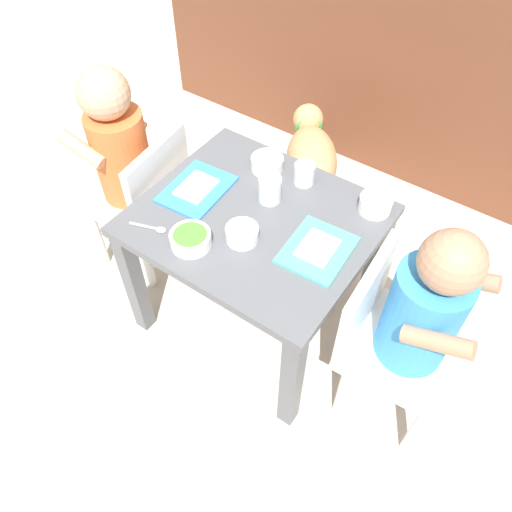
# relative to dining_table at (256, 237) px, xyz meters

# --- Properties ---
(ground_plane) EXTENTS (7.00, 7.00, 0.00)m
(ground_plane) POSITION_rel_dining_table_xyz_m (0.00, 0.00, -0.37)
(ground_plane) COLOR beige
(kitchen_cabinet_back) EXTENTS (2.10, 0.32, 0.85)m
(kitchen_cabinet_back) POSITION_rel_dining_table_xyz_m (0.00, 1.03, 0.06)
(kitchen_cabinet_back) COLOR brown
(kitchen_cabinet_back) RESTS_ON ground
(dining_table) EXTENTS (0.59, 0.52, 0.44)m
(dining_table) POSITION_rel_dining_table_xyz_m (0.00, 0.00, 0.00)
(dining_table) COLOR #515459
(dining_table) RESTS_ON ground
(seated_child_left) EXTENTS (0.31, 0.31, 0.71)m
(seated_child_left) POSITION_rel_dining_table_xyz_m (-0.46, -0.01, 0.07)
(seated_child_left) COLOR white
(seated_child_left) RESTS_ON ground
(seated_child_right) EXTENTS (0.30, 0.30, 0.69)m
(seated_child_right) POSITION_rel_dining_table_xyz_m (0.46, -0.03, 0.06)
(seated_child_right) COLOR white
(seated_child_right) RESTS_ON ground
(dog) EXTENTS (0.32, 0.37, 0.33)m
(dog) POSITION_rel_dining_table_xyz_m (-0.14, 0.53, -0.14)
(dog) COLOR tan
(dog) RESTS_ON ground
(food_tray_left) EXTENTS (0.16, 0.20, 0.02)m
(food_tray_left) POSITION_rel_dining_table_xyz_m (-0.19, -0.01, 0.08)
(food_tray_left) COLOR #388CD8
(food_tray_left) RESTS_ON dining_table
(food_tray_right) EXTENTS (0.16, 0.18, 0.02)m
(food_tray_right) POSITION_rel_dining_table_xyz_m (0.19, -0.01, 0.08)
(food_tray_right) COLOR #4CC6BC
(food_tray_right) RESTS_ON dining_table
(water_cup_left) EXTENTS (0.06, 0.06, 0.06)m
(water_cup_left) POSITION_rel_dining_table_xyz_m (0.03, 0.18, 0.10)
(water_cup_left) COLOR white
(water_cup_left) RESTS_ON dining_table
(water_cup_right) EXTENTS (0.06, 0.06, 0.07)m
(water_cup_right) POSITION_rel_dining_table_xyz_m (-0.01, 0.07, 0.11)
(water_cup_right) COLOR white
(water_cup_right) RESTS_ON dining_table
(veggie_bowl_far) EXTENTS (0.08, 0.08, 0.04)m
(veggie_bowl_far) POSITION_rel_dining_table_xyz_m (0.24, 0.20, 0.10)
(veggie_bowl_far) COLOR white
(veggie_bowl_far) RESTS_ON dining_table
(cereal_bowl_right_side) EXTENTS (0.08, 0.08, 0.04)m
(cereal_bowl_right_side) POSITION_rel_dining_table_xyz_m (0.02, -0.08, 0.10)
(cereal_bowl_right_side) COLOR white
(cereal_bowl_right_side) RESTS_ON dining_table
(cereal_bowl_left_side) EXTENTS (0.09, 0.09, 0.04)m
(cereal_bowl_left_side) POSITION_rel_dining_table_xyz_m (-0.08, 0.17, 0.10)
(cereal_bowl_left_side) COLOR white
(cereal_bowl_left_side) RESTS_ON dining_table
(veggie_bowl_near) EXTENTS (0.10, 0.10, 0.04)m
(veggie_bowl_near) POSITION_rel_dining_table_xyz_m (-0.08, -0.17, 0.10)
(veggie_bowl_near) COLOR white
(veggie_bowl_near) RESTS_ON dining_table
(spoon_by_left_tray) EXTENTS (0.10, 0.04, 0.01)m
(spoon_by_left_tray) POSITION_rel_dining_table_xyz_m (-0.19, -0.18, 0.08)
(spoon_by_left_tray) COLOR silver
(spoon_by_left_tray) RESTS_ON dining_table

